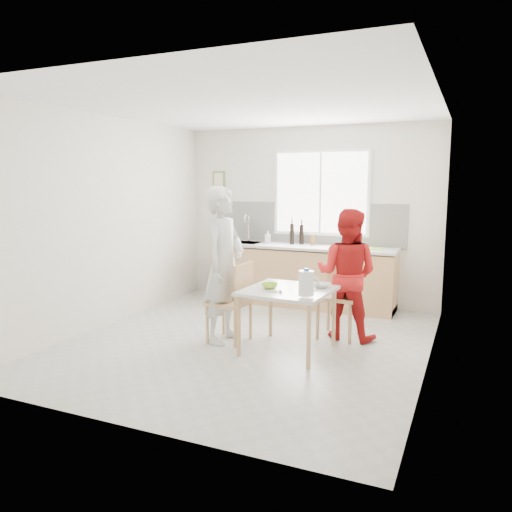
{
  "coord_description": "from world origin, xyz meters",
  "views": [
    {
      "loc": [
        2.36,
        -5.15,
        1.86
      ],
      "look_at": [
        0.01,
        0.2,
        1.0
      ],
      "focal_mm": 35.0,
      "sensor_mm": 36.0,
      "label": 1
    }
  ],
  "objects_px": {
    "dining_table": "(288,296)",
    "chair_far": "(341,291)",
    "person_white": "(224,265)",
    "wine_bottle_a": "(292,234)",
    "chair_left": "(234,299)",
    "wine_bottle_b": "(302,234)",
    "bowl_green": "(270,286)",
    "bowl_white": "(322,285)",
    "person_red": "(347,274)",
    "milk_jug": "(307,283)"
  },
  "relations": [
    {
      "from": "dining_table",
      "to": "chair_far",
      "type": "height_order",
      "value": "chair_far"
    },
    {
      "from": "person_white",
      "to": "wine_bottle_a",
      "type": "relative_size",
      "value": 5.68
    },
    {
      "from": "chair_left",
      "to": "wine_bottle_b",
      "type": "relative_size",
      "value": 3.14
    },
    {
      "from": "bowl_green",
      "to": "bowl_white",
      "type": "relative_size",
      "value": 0.92
    },
    {
      "from": "person_red",
      "to": "chair_far",
      "type": "bearing_deg",
      "value": -43.17
    },
    {
      "from": "chair_far",
      "to": "person_white",
      "type": "distance_m",
      "value": 1.47
    },
    {
      "from": "bowl_green",
      "to": "bowl_white",
      "type": "bearing_deg",
      "value": 27.69
    },
    {
      "from": "person_white",
      "to": "bowl_green",
      "type": "distance_m",
      "value": 0.64
    },
    {
      "from": "wine_bottle_b",
      "to": "dining_table",
      "type": "bearing_deg",
      "value": -75.13
    },
    {
      "from": "chair_far",
      "to": "person_white",
      "type": "xyz_separation_m",
      "value": [
        -1.21,
        -0.76,
        0.36
      ]
    },
    {
      "from": "dining_table",
      "to": "bowl_green",
      "type": "bearing_deg",
      "value": -169.24
    },
    {
      "from": "person_red",
      "to": "bowl_green",
      "type": "bearing_deg",
      "value": 51.41
    },
    {
      "from": "bowl_white",
      "to": "wine_bottle_b",
      "type": "bearing_deg",
      "value": 114.59
    },
    {
      "from": "dining_table",
      "to": "wine_bottle_a",
      "type": "relative_size",
      "value": 3.0
    },
    {
      "from": "wine_bottle_a",
      "to": "bowl_green",
      "type": "bearing_deg",
      "value": -76.71
    },
    {
      "from": "wine_bottle_b",
      "to": "chair_left",
      "type": "bearing_deg",
      "value": -92.59
    },
    {
      "from": "milk_jug",
      "to": "wine_bottle_b",
      "type": "xyz_separation_m",
      "value": [
        -0.89,
        2.48,
        0.22
      ]
    },
    {
      "from": "person_red",
      "to": "bowl_green",
      "type": "height_order",
      "value": "person_red"
    },
    {
      "from": "chair_far",
      "to": "wine_bottle_b",
      "type": "bearing_deg",
      "value": 128.55
    },
    {
      "from": "person_white",
      "to": "bowl_green",
      "type": "xyz_separation_m",
      "value": [
        0.61,
        -0.09,
        -0.18
      ]
    },
    {
      "from": "bowl_white",
      "to": "chair_far",
      "type": "bearing_deg",
      "value": 81.76
    },
    {
      "from": "dining_table",
      "to": "chair_left",
      "type": "height_order",
      "value": "chair_left"
    },
    {
      "from": "bowl_white",
      "to": "milk_jug",
      "type": "relative_size",
      "value": 0.7
    },
    {
      "from": "dining_table",
      "to": "chair_left",
      "type": "xyz_separation_m",
      "value": [
        -0.68,
        0.04,
        -0.11
      ]
    },
    {
      "from": "dining_table",
      "to": "milk_jug",
      "type": "distance_m",
      "value": 0.48
    },
    {
      "from": "chair_left",
      "to": "milk_jug",
      "type": "xyz_separation_m",
      "value": [
        0.99,
        -0.34,
        0.33
      ]
    },
    {
      "from": "bowl_green",
      "to": "chair_left",
      "type": "bearing_deg",
      "value": 170.76
    },
    {
      "from": "bowl_green",
      "to": "wine_bottle_b",
      "type": "relative_size",
      "value": 0.6
    },
    {
      "from": "milk_jug",
      "to": "chair_left",
      "type": "bearing_deg",
      "value": 164.41
    },
    {
      "from": "wine_bottle_a",
      "to": "wine_bottle_b",
      "type": "height_order",
      "value": "wine_bottle_a"
    },
    {
      "from": "milk_jug",
      "to": "wine_bottle_a",
      "type": "xyz_separation_m",
      "value": [
        -1.02,
        2.41,
        0.23
      ]
    },
    {
      "from": "chair_left",
      "to": "milk_jug",
      "type": "bearing_deg",
      "value": 74.41
    },
    {
      "from": "person_white",
      "to": "milk_jug",
      "type": "relative_size",
      "value": 6.5
    },
    {
      "from": "milk_jug",
      "to": "wine_bottle_b",
      "type": "height_order",
      "value": "wine_bottle_b"
    },
    {
      "from": "person_red",
      "to": "person_white",
      "type": "bearing_deg",
      "value": 30.8
    },
    {
      "from": "chair_left",
      "to": "person_white",
      "type": "distance_m",
      "value": 0.41
    },
    {
      "from": "dining_table",
      "to": "milk_jug",
      "type": "bearing_deg",
      "value": -44.06
    },
    {
      "from": "chair_far",
      "to": "person_white",
      "type": "relative_size",
      "value": 0.55
    },
    {
      "from": "chair_far",
      "to": "wine_bottle_b",
      "type": "xyz_separation_m",
      "value": [
        -0.98,
        1.38,
        0.52
      ]
    },
    {
      "from": "dining_table",
      "to": "milk_jug",
      "type": "relative_size",
      "value": 3.44
    },
    {
      "from": "milk_jug",
      "to": "bowl_white",
      "type": "bearing_deg",
      "value": 92.62
    },
    {
      "from": "chair_left",
      "to": "milk_jug",
      "type": "relative_size",
      "value": 3.37
    },
    {
      "from": "chair_left",
      "to": "wine_bottle_a",
      "type": "xyz_separation_m",
      "value": [
        -0.03,
        2.08,
        0.56
      ]
    },
    {
      "from": "chair_far",
      "to": "person_red",
      "type": "xyz_separation_m",
      "value": [
        0.08,
        -0.08,
        0.23
      ]
    },
    {
      "from": "dining_table",
      "to": "chair_far",
      "type": "distance_m",
      "value": 0.9
    },
    {
      "from": "bowl_white",
      "to": "wine_bottle_a",
      "type": "height_order",
      "value": "wine_bottle_a"
    },
    {
      "from": "person_red",
      "to": "wine_bottle_a",
      "type": "distance_m",
      "value": 1.86
    },
    {
      "from": "bowl_green",
      "to": "milk_jug",
      "type": "height_order",
      "value": "milk_jug"
    },
    {
      "from": "chair_left",
      "to": "person_white",
      "type": "xyz_separation_m",
      "value": [
        -0.14,
        0.01,
        0.39
      ]
    },
    {
      "from": "person_white",
      "to": "milk_jug",
      "type": "distance_m",
      "value": 1.18
    }
  ]
}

